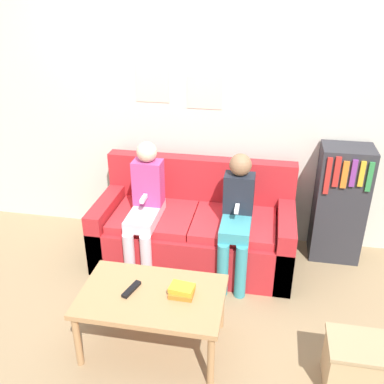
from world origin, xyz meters
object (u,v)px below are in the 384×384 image
person_right (237,213)px  bookshelf (340,203)px  coffee_table (152,300)px  storage_box (353,364)px  person_left (145,203)px  tv_remote (131,289)px  couch (195,230)px

person_right → bookshelf: person_right is taller
coffee_table → storage_box: (1.26, -0.10, -0.21)m
coffee_table → person_left: bearing=108.2°
person_left → storage_box: size_ratio=3.18×
tv_remote → bookshelf: bookshelf is taller
couch → person_right: person_right is taller
couch → tv_remote: bearing=-102.1°
coffee_table → bookshelf: bearing=45.8°
couch → bookshelf: (1.21, 0.27, 0.24)m
tv_remote → couch: bearing=94.7°
couch → person_left: size_ratio=1.53×
person_left → person_right: (0.75, -0.00, -0.02)m
person_right → storage_box: (0.81, -0.98, -0.42)m
tv_remote → coffee_table: bearing=13.0°
bookshelf → storage_box: (-0.04, -1.44, -0.35)m
person_right → tv_remote: (-0.60, -0.87, -0.15)m
couch → tv_remote: 1.10m
coffee_table → bookshelf: 1.87m
coffee_table → storage_box: coffee_table is taller
coffee_table → storage_box: bearing=-4.4°
couch → storage_box: bearing=-44.8°
storage_box → couch: bearing=135.2°
person_right → storage_box: size_ratio=3.04×
couch → coffee_table: bearing=-94.8°
person_left → person_right: person_left is taller
person_right → storage_box: bearing=-50.5°
coffee_table → person_right: (0.46, 0.88, 0.20)m
person_left → person_right: 0.75m
tv_remote → storage_box: 1.43m
coffee_table → bookshelf: size_ratio=0.90×
person_left → coffee_table: bearing=-71.8°
person_left → tv_remote: (0.15, -0.87, -0.16)m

